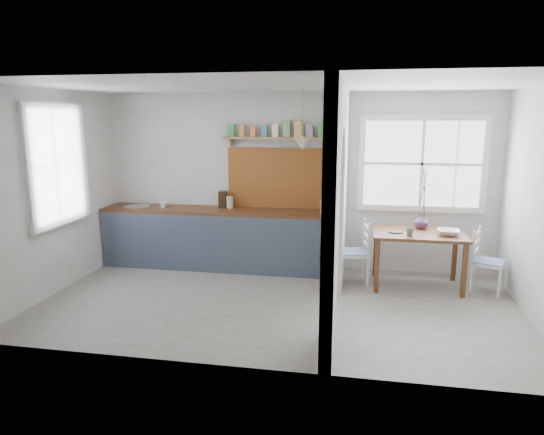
% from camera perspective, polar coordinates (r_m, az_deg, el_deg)
% --- Properties ---
extents(floor, '(5.80, 3.20, 0.01)m').
position_cam_1_polar(floor, '(6.06, 0.64, -10.04)').
color(floor, gray).
rests_on(floor, ground).
extents(ceiling, '(5.80, 3.20, 0.01)m').
position_cam_1_polar(ceiling, '(5.64, 0.70, 15.33)').
color(ceiling, silver).
rests_on(ceiling, walls).
extents(walls, '(5.81, 3.21, 2.60)m').
position_cam_1_polar(walls, '(5.71, 0.66, 2.18)').
color(walls, silver).
rests_on(walls, floor).
extents(partition, '(0.12, 3.20, 2.60)m').
position_cam_1_polar(partition, '(5.67, 7.78, 3.56)').
color(partition, silver).
rests_on(partition, floor).
extents(kitchen_window, '(0.10, 1.16, 1.50)m').
position_cam_1_polar(kitchen_window, '(6.76, -24.19, 5.64)').
color(kitchen_window, white).
rests_on(kitchen_window, walls).
extents(nook_window, '(1.76, 0.10, 1.30)m').
position_cam_1_polar(nook_window, '(7.19, 17.24, 6.03)').
color(nook_window, white).
rests_on(nook_window, walls).
extents(counter, '(3.50, 0.60, 0.90)m').
position_cam_1_polar(counter, '(7.40, -6.26, -2.36)').
color(counter, '#4A2914').
rests_on(counter, floor).
extents(sink, '(0.40, 0.40, 0.02)m').
position_cam_1_polar(sink, '(7.75, -15.64, 1.20)').
color(sink, silver).
rests_on(sink, counter).
extents(backsplash, '(1.65, 0.03, 0.90)m').
position_cam_1_polar(backsplash, '(7.27, 1.17, 4.63)').
color(backsplash, '#985920').
rests_on(backsplash, walls).
extents(shelf, '(1.75, 0.20, 0.21)m').
position_cam_1_polar(shelf, '(7.14, 1.08, 9.82)').
color(shelf, '#957850').
rests_on(shelf, walls).
extents(pendant_lamp, '(0.26, 0.26, 0.16)m').
position_cam_1_polar(pendant_lamp, '(6.75, 3.61, 8.58)').
color(pendant_lamp, white).
rests_on(pendant_lamp, ceiling).
extents(utensil_rail, '(0.02, 0.50, 0.02)m').
position_cam_1_polar(utensil_rail, '(6.50, 7.34, 4.59)').
color(utensil_rail, silver).
rests_on(utensil_rail, partition).
extents(dining_table, '(1.19, 0.80, 0.75)m').
position_cam_1_polar(dining_table, '(6.81, 16.71, -4.76)').
color(dining_table, '#4A2914').
rests_on(dining_table, floor).
extents(chair_left, '(0.46, 0.46, 0.87)m').
position_cam_1_polar(chair_left, '(6.75, 9.50, -4.02)').
color(chair_left, silver).
rests_on(chair_left, floor).
extents(chair_right, '(0.50, 0.50, 0.83)m').
position_cam_1_polar(chair_right, '(6.89, 24.14, -4.75)').
color(chair_right, silver).
rests_on(chair_right, floor).
extents(kettle, '(0.20, 0.18, 0.21)m').
position_cam_1_polar(kettle, '(6.98, 6.29, 1.39)').
color(kettle, beige).
rests_on(kettle, counter).
extents(mug_a, '(0.13, 0.13, 0.10)m').
position_cam_1_polar(mug_a, '(7.49, -12.66, 1.45)').
color(mug_a, white).
rests_on(mug_a, counter).
extents(mug_b, '(0.16, 0.16, 0.10)m').
position_cam_1_polar(mug_b, '(7.59, -12.31, 1.60)').
color(mug_b, silver).
rests_on(mug_b, counter).
extents(knife_block, '(0.13, 0.17, 0.25)m').
position_cam_1_polar(knife_block, '(7.40, -5.80, 2.14)').
color(knife_block, black).
rests_on(knife_block, counter).
extents(jar, '(0.11, 0.11, 0.18)m').
position_cam_1_polar(jar, '(7.35, -4.98, 1.81)').
color(jar, tan).
rests_on(jar, counter).
extents(towel_magenta, '(0.02, 0.03, 0.55)m').
position_cam_1_polar(towel_magenta, '(6.82, 6.87, -5.17)').
color(towel_magenta, '#B72270').
rests_on(towel_magenta, counter).
extents(towel_orange, '(0.02, 0.03, 0.46)m').
position_cam_1_polar(towel_orange, '(6.79, 6.84, -5.47)').
color(towel_orange, '#D35800').
rests_on(towel_orange, counter).
extents(bowl, '(0.30, 0.30, 0.07)m').
position_cam_1_polar(bowl, '(6.70, 20.04, -1.64)').
color(bowl, white).
rests_on(bowl, dining_table).
extents(table_cup, '(0.11, 0.11, 0.10)m').
position_cam_1_polar(table_cup, '(6.51, 15.91, -1.61)').
color(table_cup, '#4F7052').
rests_on(table_cup, dining_table).
extents(plate, '(0.24, 0.24, 0.02)m').
position_cam_1_polar(plate, '(6.64, 14.31, -1.63)').
color(plate, '#372B2D').
rests_on(plate, dining_table).
extents(vase, '(0.24, 0.24, 0.20)m').
position_cam_1_polar(vase, '(6.94, 17.17, -0.43)').
color(vase, '#503456').
rests_on(vase, dining_table).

